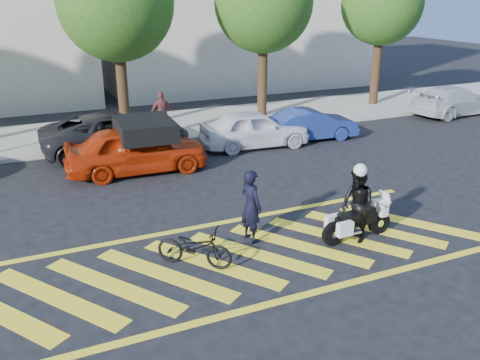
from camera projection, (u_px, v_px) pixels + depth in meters
name	position (u px, v px, depth m)	size (l,w,h in m)	color
ground	(237.00, 258.00, 11.54)	(90.00, 90.00, 0.00)	black
sidewalk	(126.00, 130.00, 21.80)	(60.00, 5.00, 0.15)	#9E998E
crosswalk	(236.00, 259.00, 11.53)	(12.33, 4.00, 0.01)	yellow
tree_center	(119.00, 7.00, 20.14)	(4.60, 4.60, 7.56)	black
tree_right	(265.00, 6.00, 22.61)	(4.40, 4.40, 7.41)	black
tree_far_right	(383.00, 7.00, 25.10)	(4.00, 4.00, 7.10)	black
officer_bike	(251.00, 206.00, 12.11)	(0.66, 0.43, 1.80)	black
bicycle	(194.00, 247.00, 11.10)	(0.60, 1.73, 0.91)	black
police_motorcycle	(356.00, 222.00, 12.27)	(1.99, 0.65, 0.88)	black
officer_moto	(357.00, 205.00, 12.12)	(0.88, 0.68, 1.80)	black
red_convertible	(136.00, 149.00, 16.78)	(1.87, 4.64, 1.58)	#AD2608
parked_mid_left	(116.00, 133.00, 18.82)	(2.49, 5.41, 1.50)	black
parked_mid_right	(255.00, 129.00, 19.53)	(1.71, 4.24, 1.45)	silver
parked_right	(311.00, 125.00, 20.51)	(1.33, 3.83, 1.26)	navy
parked_far_right	(454.00, 101.00, 24.61)	(1.93, 4.74, 1.38)	#B5B9BE
pedestrian_right	(162.00, 113.00, 20.70)	(1.03, 0.43, 1.76)	brown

